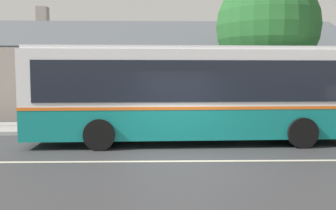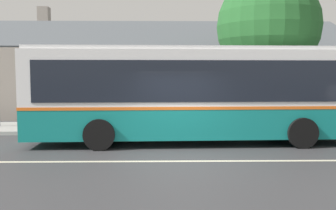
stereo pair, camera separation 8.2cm
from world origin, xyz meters
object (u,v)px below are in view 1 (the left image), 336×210
transit_bus (192,92)px  bench_by_building (46,116)px  bench_down_street (129,117)px  street_tree_primary (267,27)px

transit_bus → bench_by_building: (-6.05, 3.12, -1.20)m
bench_by_building → bench_down_street: size_ratio=1.06×
bench_by_building → bench_down_street: bearing=-6.4°
bench_down_street → street_tree_primary: size_ratio=0.25×
bench_down_street → transit_bus: bearing=-48.1°
bench_by_building → street_tree_primary: street_tree_primary is taller
transit_bus → street_tree_primary: size_ratio=1.66×
street_tree_primary → bench_by_building: bearing=-175.5°
bench_by_building → bench_down_street: 3.64m
transit_bus → street_tree_primary: 6.05m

